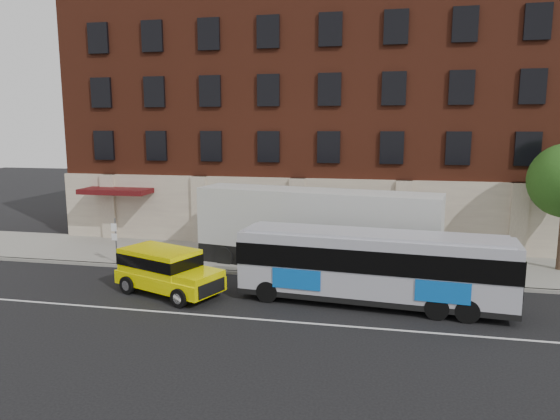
% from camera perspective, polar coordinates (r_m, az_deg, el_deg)
% --- Properties ---
extents(ground, '(120.00, 120.00, 0.00)m').
position_cam_1_polar(ground, '(18.97, -4.15, -12.67)').
color(ground, black).
rests_on(ground, ground).
extents(sidewalk, '(60.00, 6.00, 0.15)m').
position_cam_1_polar(sidewalk, '(27.28, 0.98, -5.55)').
color(sidewalk, gray).
rests_on(sidewalk, ground).
extents(kerb, '(60.00, 0.25, 0.15)m').
position_cam_1_polar(kerb, '(24.45, -0.32, -7.33)').
color(kerb, gray).
rests_on(kerb, ground).
extents(lane_line, '(60.00, 0.12, 0.01)m').
position_cam_1_polar(lane_line, '(19.42, -3.74, -12.11)').
color(lane_line, silver).
rests_on(lane_line, ground).
extents(building, '(30.00, 12.10, 15.00)m').
position_cam_1_polar(building, '(34.17, 3.49, 10.19)').
color(building, '#5E2616').
rests_on(building, sidewalk).
extents(sign_pole, '(0.30, 0.20, 2.50)m').
position_cam_1_polar(sign_pole, '(27.23, -18.07, -3.07)').
color(sign_pole, slate).
rests_on(sign_pole, ground).
extents(city_bus, '(10.99, 3.26, 2.97)m').
position_cam_1_polar(city_bus, '(20.71, 10.43, -6.10)').
color(city_bus, '#A6A6B1').
rests_on(city_bus, ground).
extents(yellow_suv, '(5.11, 3.56, 1.91)m').
position_cam_1_polar(yellow_suv, '(22.38, -12.83, -6.44)').
color(yellow_suv, '#FFF800').
rests_on(yellow_suv, ground).
extents(shipping_container, '(12.29, 4.51, 4.02)m').
position_cam_1_polar(shipping_container, '(25.24, 4.02, -2.34)').
color(shipping_container, black).
rests_on(shipping_container, ground).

